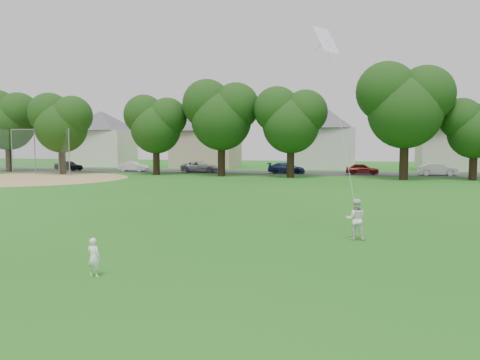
% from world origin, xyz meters
% --- Properties ---
extents(ground, '(160.00, 160.00, 0.00)m').
position_xyz_m(ground, '(0.00, 0.00, 0.00)').
color(ground, '#1A5814').
rests_on(ground, ground).
extents(street, '(90.00, 7.00, 0.01)m').
position_xyz_m(street, '(0.00, 42.00, 0.01)').
color(street, '#2D2D30').
rests_on(street, ground).
extents(dirt_infield, '(18.00, 18.00, 0.02)m').
position_xyz_m(dirt_infield, '(-26.00, 28.00, 0.01)').
color(dirt_infield, '#9E7F51').
rests_on(dirt_infield, ground).
extents(toddler, '(0.38, 0.27, 0.98)m').
position_xyz_m(toddler, '(-3.01, -0.22, 0.49)').
color(toddler, white).
rests_on(toddler, ground).
extents(older_boy, '(0.71, 0.57, 1.41)m').
position_xyz_m(older_boy, '(3.41, 5.87, 0.71)').
color(older_boy, white).
rests_on(older_boy, ground).
extents(kite, '(1.05, 1.14, 6.25)m').
position_xyz_m(kite, '(2.87, 5.78, 3.89)').
color(kite, white).
rests_on(kite, ground).
extents(baseball_backstop, '(11.06, 2.21, 4.84)m').
position_xyz_m(baseball_backstop, '(-29.83, 33.33, 2.42)').
color(baseball_backstop, gray).
rests_on(baseball_backstop, ground).
extents(tree_row, '(81.77, 8.93, 11.54)m').
position_xyz_m(tree_row, '(3.10, 35.39, 6.56)').
color(tree_row, black).
rests_on(tree_row, ground).
extents(parked_cars, '(63.17, 2.43, 1.27)m').
position_xyz_m(parked_cars, '(1.31, 41.00, 0.62)').
color(parked_cars, black).
rests_on(parked_cars, ground).
extents(house_row, '(76.38, 12.71, 9.73)m').
position_xyz_m(house_row, '(0.67, 52.00, 4.86)').
color(house_row, silver).
rests_on(house_row, ground).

